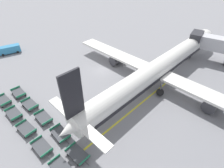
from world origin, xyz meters
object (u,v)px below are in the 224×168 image
at_px(airplane, 160,68).
at_px(baggage_dolly_row_mid_a_col_c, 43,118).
at_px(baggage_dolly_row_near_col_d, 42,147).
at_px(baggage_dolly_row_near_col_b, 14,114).
at_px(baggage_dolly_row_mid_a_col_a, 19,93).
at_px(baggage_dolly_row_mid_a_col_e, 77,154).
at_px(baggage_dolly_row_mid_a_col_b, 30,104).
at_px(baggage_dolly_row_near_col_c, 26,129).
at_px(baggage_dolly_row_mid_a_col_d, 60,134).
at_px(baggage_dolly_row_near_col_a, 3,100).
at_px(service_van, 9,49).
at_px(baggage_dolly_row_near_col_e, 61,168).

xyz_separation_m(airplane, baggage_dolly_row_mid_a_col_c, (-9.85, -20.03, -2.70)).
distance_m(baggage_dolly_row_near_col_d, baggage_dolly_row_mid_a_col_c, 5.25).
xyz_separation_m(baggage_dolly_row_near_col_b, baggage_dolly_row_mid_a_col_a, (-4.20, 3.30, 0.00)).
bearing_deg(baggage_dolly_row_mid_a_col_e, baggage_dolly_row_mid_a_col_b, 172.59).
height_order(baggage_dolly_row_near_col_c, baggage_dolly_row_mid_a_col_a, same).
bearing_deg(baggage_dolly_row_mid_a_col_e, baggage_dolly_row_mid_a_col_d, 169.42).
bearing_deg(baggage_dolly_row_mid_a_col_d, baggage_dolly_row_near_col_a, -174.74).
xyz_separation_m(baggage_dolly_row_near_col_d, baggage_dolly_row_mid_a_col_d, (0.33, 2.83, 0.00)).
bearing_deg(baggage_dolly_row_near_col_b, baggage_dolly_row_mid_a_col_e, 4.62).
bearing_deg(service_van, baggage_dolly_row_mid_a_col_d, -16.91).
xyz_separation_m(baggage_dolly_row_near_col_d, baggage_dolly_row_near_col_e, (4.22, -0.36, 0.00)).
relative_size(baggage_dolly_row_near_col_a, baggage_dolly_row_mid_a_col_c, 0.99).
relative_size(service_van, baggage_dolly_row_near_col_d, 1.49).
xyz_separation_m(airplane, baggage_dolly_row_mid_a_col_e, (-1.24, -21.25, -2.70)).
relative_size(baggage_dolly_row_near_col_e, baggage_dolly_row_mid_a_col_b, 1.00).
bearing_deg(baggage_dolly_row_near_col_c, baggage_dolly_row_near_col_d, -6.46).
bearing_deg(baggage_dolly_row_near_col_c, service_van, 155.80).
height_order(baggage_dolly_row_mid_a_col_a, baggage_dolly_row_mid_a_col_b, same).
height_order(service_van, baggage_dolly_row_near_col_e, service_van).
xyz_separation_m(service_van, baggage_dolly_row_near_col_a, (17.17, -10.50, -0.58)).
bearing_deg(baggage_dolly_row_mid_a_col_e, baggage_dolly_row_mid_a_col_c, 171.95).
relative_size(baggage_dolly_row_mid_a_col_c, baggage_dolly_row_mid_a_col_d, 1.00).
distance_m(baggage_dolly_row_near_col_a, baggage_dolly_row_mid_a_col_a, 2.69).
bearing_deg(service_van, baggage_dolly_row_near_col_a, -31.44).
distance_m(airplane, baggage_dolly_row_near_col_b, 26.66).
relative_size(airplane, baggage_dolly_row_near_col_d, 12.16).
bearing_deg(service_van, baggage_dolly_row_mid_a_col_b, -21.06).
distance_m(airplane, baggage_dolly_row_mid_a_col_a, 26.70).
relative_size(baggage_dolly_row_near_col_b, baggage_dolly_row_mid_a_col_e, 1.00).
bearing_deg(baggage_dolly_row_mid_a_col_e, baggage_dolly_row_near_col_b, -175.38).
relative_size(baggage_dolly_row_mid_a_col_a, baggage_dolly_row_mid_a_col_c, 1.00).
relative_size(baggage_dolly_row_near_col_c, baggage_dolly_row_mid_a_col_c, 0.99).
bearing_deg(baggage_dolly_row_near_col_b, baggage_dolly_row_mid_a_col_d, 11.60).
relative_size(baggage_dolly_row_mid_a_col_b, baggage_dolly_row_mid_a_col_d, 0.99).
xyz_separation_m(baggage_dolly_row_near_col_b, baggage_dolly_row_near_col_d, (8.61, -0.99, 0.00)).
relative_size(baggage_dolly_row_near_col_d, baggage_dolly_row_mid_a_col_d, 1.00).
height_order(baggage_dolly_row_near_col_b, baggage_dolly_row_near_col_c, same).
bearing_deg(baggage_dolly_row_near_col_e, baggage_dolly_row_mid_a_col_b, 162.05).
bearing_deg(baggage_dolly_row_near_col_c, baggage_dolly_row_mid_a_col_a, 155.85).
xyz_separation_m(baggage_dolly_row_near_col_a, baggage_dolly_row_mid_a_col_b, (4.56, 2.13, 0.00)).
relative_size(airplane, baggage_dolly_row_mid_a_col_a, 12.10).
xyz_separation_m(baggage_dolly_row_near_col_b, baggage_dolly_row_near_col_e, (12.84, -1.36, 0.00)).
bearing_deg(baggage_dolly_row_near_col_b, airplane, 57.24).
height_order(baggage_dolly_row_near_col_e, baggage_dolly_row_mid_a_col_d, same).
xyz_separation_m(baggage_dolly_row_near_col_e, baggage_dolly_row_mid_a_col_d, (-3.89, 3.20, 0.00)).
relative_size(baggage_dolly_row_near_col_c, baggage_dolly_row_near_col_d, 0.99).
distance_m(airplane, baggage_dolly_row_mid_a_col_d, 21.34).
relative_size(baggage_dolly_row_near_col_c, baggage_dolly_row_mid_a_col_d, 0.99).
height_order(baggage_dolly_row_mid_a_col_a, baggage_dolly_row_mid_a_col_e, same).
bearing_deg(baggage_dolly_row_mid_a_col_a, baggage_dolly_row_near_col_c, -24.15).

